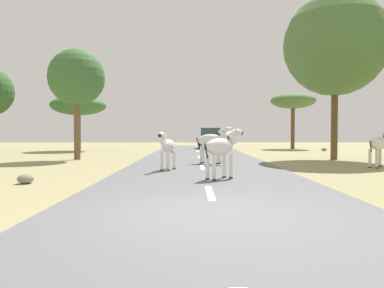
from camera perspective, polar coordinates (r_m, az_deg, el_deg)
name	(u,v)px	position (r m, az deg, el deg)	size (l,w,h in m)	color
ground_plane	(203,215)	(6.31, 1.72, -11.10)	(90.00, 90.00, 0.00)	#998E60
road	(215,214)	(6.31, 3.54, -10.86)	(6.00, 64.00, 0.05)	slate
lane_markings	(219,228)	(5.34, 4.25, -12.92)	(0.16, 56.00, 0.01)	silver
zebra_0	(166,146)	(13.16, -4.06, -0.36)	(0.64, 1.50, 1.44)	silver
zebra_1	(211,141)	(15.85, 3.05, 0.49)	(1.70, 0.85, 1.66)	silver
zebra_2	(220,148)	(10.69, 4.46, -0.55)	(1.35, 1.24, 1.54)	silver
zebra_3	(378,144)	(16.44, 27.11, 0.01)	(1.50, 1.13, 1.59)	silver
car_0	(209,139)	(31.49, 2.70, 0.81)	(2.10, 4.38, 1.74)	#476B38
tree_0	(334,45)	(20.94, 21.29, 14.22)	(5.28, 5.28, 8.60)	brown
tree_1	(292,101)	(32.72, 15.31, 6.46)	(3.82, 3.82, 4.80)	brown
tree_2	(75,78)	(20.01, -17.77, 9.79)	(2.89, 2.89, 5.69)	brown
tree_4	(77,106)	(29.29, -17.50, 5.71)	(4.18, 4.18, 4.19)	#4C3823
rock_3	(323,149)	(29.45, 19.76, -0.77)	(0.41, 0.44, 0.26)	gray
rock_4	(24,179)	(11.06, -24.75, -4.98)	(0.43, 0.44, 0.26)	gray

